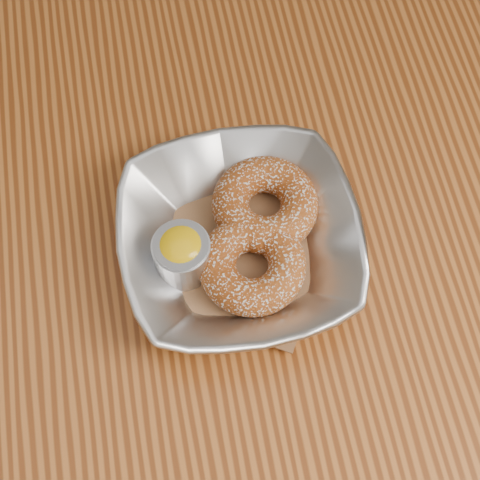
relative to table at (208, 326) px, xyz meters
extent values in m
plane|color=#565659|center=(0.00, 0.00, -0.65)|extent=(4.00, 4.00, 0.00)
cube|color=brown|center=(0.00, 0.00, 0.08)|extent=(1.20, 0.80, 0.04)
imported|color=silver|center=(0.04, 0.03, 0.12)|extent=(0.20, 0.20, 0.05)
cube|color=brown|center=(0.04, 0.03, 0.11)|extent=(0.20, 0.20, 0.00)
torus|color=#934214|center=(0.07, 0.06, 0.13)|extent=(0.11, 0.11, 0.03)
torus|color=#934214|center=(0.04, 0.00, 0.12)|extent=(0.12, 0.12, 0.03)
cylinder|color=silver|center=(-0.01, 0.02, 0.13)|extent=(0.05, 0.05, 0.04)
cylinder|color=gray|center=(-0.01, 0.02, 0.13)|extent=(0.05, 0.05, 0.04)
ellipsoid|color=#F7BD07|center=(-0.01, 0.02, 0.14)|extent=(0.04, 0.04, 0.03)
camera|label=1|loc=(-0.01, -0.23, 0.69)|focal=55.00mm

